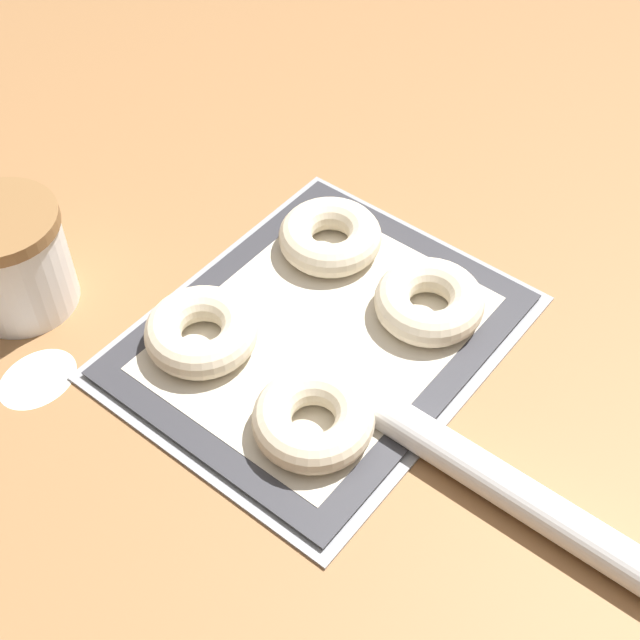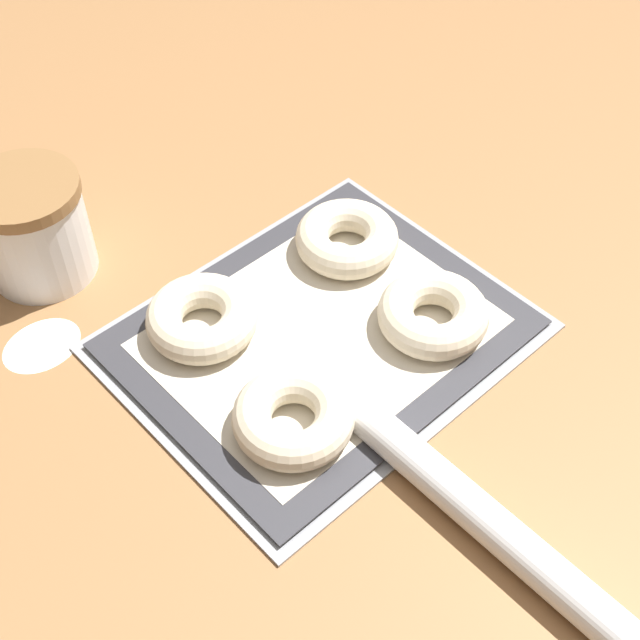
{
  "view_description": "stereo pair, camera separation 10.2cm",
  "coord_description": "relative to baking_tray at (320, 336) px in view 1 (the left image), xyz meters",
  "views": [
    {
      "loc": [
        -0.51,
        -0.4,
        0.79
      ],
      "look_at": [
        0.01,
        0.02,
        0.03
      ],
      "focal_mm": 50.0,
      "sensor_mm": 36.0,
      "label": 1
    },
    {
      "loc": [
        -0.44,
        -0.48,
        0.79
      ],
      "look_at": [
        0.01,
        0.02,
        0.03
      ],
      "focal_mm": 50.0,
      "sensor_mm": 36.0,
      "label": 2
    }
  ],
  "objects": [
    {
      "name": "flour_patch_far",
      "position": [
        -0.24,
        0.21,
        -0.0
      ],
      "size": [
        0.09,
        0.08,
        0.0
      ],
      "color": "white",
      "rests_on": "ground_plane"
    },
    {
      "name": "bagel_front_right",
      "position": [
        0.1,
        -0.08,
        0.03
      ],
      "size": [
        0.13,
        0.13,
        0.04
      ],
      "color": "beige",
      "rests_on": "baking_mat"
    },
    {
      "name": "rolling_pin",
      "position": [
        -0.05,
        -0.28,
        0.02
      ],
      "size": [
        0.04,
        0.47,
        0.04
      ],
      "color": "silver",
      "rests_on": "ground_plane"
    },
    {
      "name": "flour_canister",
      "position": [
        -0.17,
        0.32,
        0.06
      ],
      "size": [
        0.13,
        0.13,
        0.13
      ],
      "color": "white",
      "rests_on": "ground_plane"
    },
    {
      "name": "baking_tray",
      "position": [
        0.0,
        0.0,
        0.0
      ],
      "size": [
        0.45,
        0.37,
        0.01
      ],
      "color": "#93969B",
      "rests_on": "ground_plane"
    },
    {
      "name": "bagel_back_left",
      "position": [
        -0.1,
        0.09,
        0.03
      ],
      "size": [
        0.13,
        0.13,
        0.04
      ],
      "color": "beige",
      "rests_on": "baking_mat"
    },
    {
      "name": "baking_mat",
      "position": [
        0.0,
        0.0,
        0.01
      ],
      "size": [
        0.42,
        0.34,
        0.0
      ],
      "color": "#333338",
      "rests_on": "baking_tray"
    },
    {
      "name": "bagel_back_right",
      "position": [
        0.12,
        0.08,
        0.03
      ],
      "size": [
        0.13,
        0.13,
        0.04
      ],
      "color": "beige",
      "rests_on": "baking_mat"
    },
    {
      "name": "ground_plane",
      "position": [
        -0.01,
        -0.02,
        -0.0
      ],
      "size": [
        2.8,
        2.8,
        0.0
      ],
      "primitive_type": "plane",
      "color": "olive"
    },
    {
      "name": "bagel_front_left",
      "position": [
        -0.11,
        -0.08,
        0.03
      ],
      "size": [
        0.13,
        0.13,
        0.04
      ],
      "color": "beige",
      "rests_on": "baking_mat"
    }
  ]
}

